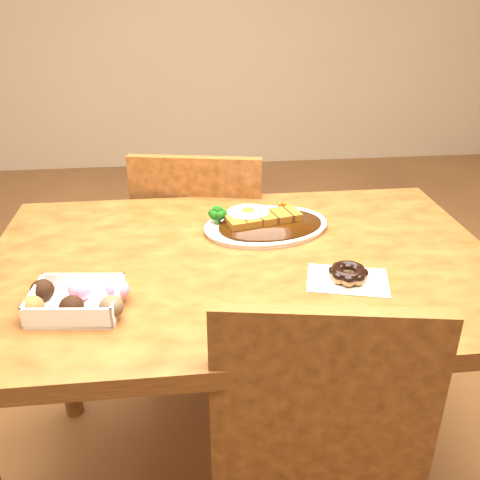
{
  "coord_description": "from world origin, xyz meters",
  "views": [
    {
      "loc": [
        -0.13,
        -1.1,
        1.35
      ],
      "look_at": [
        -0.01,
        -0.03,
        0.81
      ],
      "focal_mm": 40.0,
      "sensor_mm": 36.0,
      "label": 1
    }
  ],
  "objects": [
    {
      "name": "ground",
      "position": [
        0.0,
        0.0,
        0.0
      ],
      "size": [
        6.0,
        6.0,
        0.0
      ],
      "primitive_type": "plane",
      "color": "brown",
      "rests_on": "ground"
    },
    {
      "name": "table",
      "position": [
        0.0,
        0.0,
        0.65
      ],
      "size": [
        1.2,
        0.8,
        0.75
      ],
      "color": "#48270E",
      "rests_on": "ground"
    },
    {
      "name": "chair_far",
      "position": [
        -0.07,
        0.54,
        0.48
      ],
      "size": [
        0.49,
        0.49,
        0.87
      ],
      "rotation": [
        0.0,
        0.0,
        2.95
      ],
      "color": "#48270E",
      "rests_on": "ground"
    },
    {
      "name": "katsu_curry_plate",
      "position": [
        0.07,
        0.15,
        0.77
      ],
      "size": [
        0.36,
        0.28,
        0.06
      ],
      "rotation": [
        0.0,
        0.0,
        0.18
      ],
      "color": "white",
      "rests_on": "table"
    },
    {
      "name": "donut_box",
      "position": [
        -0.35,
        -0.18,
        0.77
      ],
      "size": [
        0.21,
        0.15,
        0.05
      ],
      "rotation": [
        0.0,
        0.0,
        -0.11
      ],
      "color": "white",
      "rests_on": "table"
    },
    {
      "name": "pon_de_ring",
      "position": [
        0.21,
        -0.13,
        0.77
      ],
      "size": [
        0.2,
        0.16,
        0.03
      ],
      "rotation": [
        0.0,
        0.0,
        -0.26
      ],
      "color": "silver",
      "rests_on": "table"
    }
  ]
}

